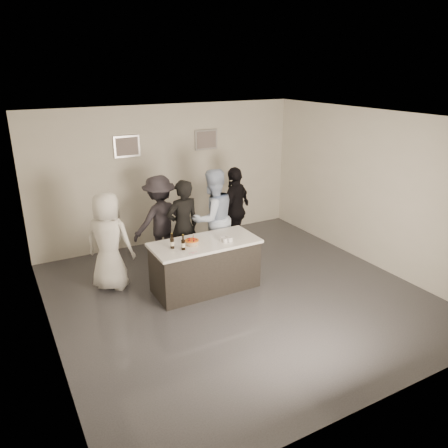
# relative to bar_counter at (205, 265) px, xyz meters

# --- Properties ---
(floor) EXTENTS (6.00, 6.00, 0.00)m
(floor) POSITION_rel_bar_counter_xyz_m (0.39, -0.48, -0.45)
(floor) COLOR #3D3D42
(floor) RESTS_ON ground
(ceiling) EXTENTS (6.00, 6.00, 0.00)m
(ceiling) POSITION_rel_bar_counter_xyz_m (0.39, -0.48, 2.55)
(ceiling) COLOR white
(wall_back) EXTENTS (6.00, 0.04, 3.00)m
(wall_back) POSITION_rel_bar_counter_xyz_m (0.39, 2.52, 1.05)
(wall_back) COLOR silver
(wall_back) RESTS_ON ground
(wall_front) EXTENTS (6.00, 0.04, 3.00)m
(wall_front) POSITION_rel_bar_counter_xyz_m (0.39, -3.48, 1.05)
(wall_front) COLOR silver
(wall_front) RESTS_ON ground
(wall_left) EXTENTS (0.04, 6.00, 3.00)m
(wall_left) POSITION_rel_bar_counter_xyz_m (-2.61, -0.48, 1.05)
(wall_left) COLOR silver
(wall_left) RESTS_ON ground
(wall_right) EXTENTS (0.04, 6.00, 3.00)m
(wall_right) POSITION_rel_bar_counter_xyz_m (3.39, -0.48, 1.05)
(wall_right) COLOR silver
(wall_right) RESTS_ON ground
(picture_left) EXTENTS (0.54, 0.04, 0.44)m
(picture_left) POSITION_rel_bar_counter_xyz_m (-0.51, 2.49, 1.75)
(picture_left) COLOR #B2B2B7
(picture_left) RESTS_ON wall_back
(picture_right) EXTENTS (0.54, 0.04, 0.44)m
(picture_right) POSITION_rel_bar_counter_xyz_m (1.29, 2.49, 1.75)
(picture_right) COLOR #B2B2B7
(picture_right) RESTS_ON wall_back
(bar_counter) EXTENTS (1.86, 0.86, 0.90)m
(bar_counter) POSITION_rel_bar_counter_xyz_m (0.00, 0.00, 0.00)
(bar_counter) COLOR white
(bar_counter) RESTS_ON ground
(cake) EXTENTS (0.23, 0.23, 0.07)m
(cake) POSITION_rel_bar_counter_xyz_m (-0.25, -0.01, 0.49)
(cake) COLOR orange
(cake) RESTS_ON bar_counter
(beer_bottle_a) EXTENTS (0.07, 0.07, 0.26)m
(beer_bottle_a) POSITION_rel_bar_counter_xyz_m (-0.60, 0.00, 0.58)
(beer_bottle_a) COLOR black
(beer_bottle_a) RESTS_ON bar_counter
(beer_bottle_b) EXTENTS (0.07, 0.07, 0.26)m
(beer_bottle_b) POSITION_rel_bar_counter_xyz_m (-0.46, -0.14, 0.58)
(beer_bottle_b) COLOR black
(beer_bottle_b) RESTS_ON bar_counter
(tumbler_cluster) EXTENTS (0.19, 0.19, 0.08)m
(tumbler_cluster) POSITION_rel_bar_counter_xyz_m (0.34, -0.15, 0.49)
(tumbler_cluster) COLOR orange
(tumbler_cluster) RESTS_ON bar_counter
(candles) EXTENTS (0.24, 0.08, 0.01)m
(candles) POSITION_rel_bar_counter_xyz_m (-0.36, -0.33, 0.45)
(candles) COLOR pink
(candles) RESTS_ON bar_counter
(person_main_black) EXTENTS (0.70, 0.49, 1.81)m
(person_main_black) POSITION_rel_bar_counter_xyz_m (-0.04, 0.83, 0.46)
(person_main_black) COLOR black
(person_main_black) RESTS_ON ground
(person_main_blue) EXTENTS (1.03, 0.85, 1.93)m
(person_main_blue) POSITION_rel_bar_counter_xyz_m (0.60, 0.85, 0.52)
(person_main_blue) COLOR silver
(person_main_blue) RESTS_ON ground
(person_guest_left) EXTENTS (1.02, 0.98, 1.76)m
(person_guest_left) POSITION_rel_bar_counter_xyz_m (-1.43, 0.85, 0.43)
(person_guest_left) COLOR white
(person_guest_left) RESTS_ON ground
(person_guest_right) EXTENTS (1.14, 0.95, 1.82)m
(person_guest_right) POSITION_rel_bar_counter_xyz_m (1.33, 1.25, 0.46)
(person_guest_right) COLOR black
(person_guest_right) RESTS_ON ground
(person_guest_back) EXTENTS (1.26, 0.88, 1.78)m
(person_guest_back) POSITION_rel_bar_counter_xyz_m (-0.26, 1.46, 0.44)
(person_guest_back) COLOR #2F2B33
(person_guest_back) RESTS_ON ground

